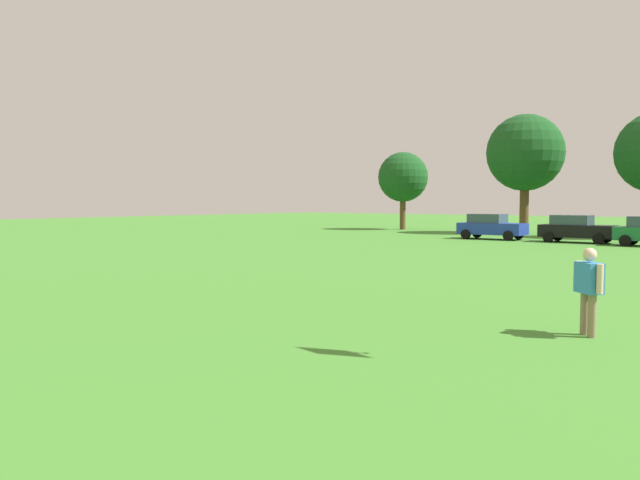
# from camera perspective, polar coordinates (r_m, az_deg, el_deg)

# --- Properties ---
(ground_plane) EXTENTS (160.00, 160.00, 0.00)m
(ground_plane) POSITION_cam_1_polar(r_m,az_deg,el_deg) (27.94, 22.20, -1.99)
(ground_plane) COLOR #42842D
(adult_bystander) EXTENTS (0.62, 0.60, 1.68)m
(adult_bystander) POSITION_cam_1_polar(r_m,az_deg,el_deg) (13.07, 22.91, -3.63)
(adult_bystander) COLOR #8C7259
(adult_bystander) RESTS_ON ground
(parked_car_blue_0) EXTENTS (4.30, 2.02, 1.68)m
(parked_car_blue_0) POSITION_cam_1_polar(r_m,az_deg,el_deg) (43.78, 15.03, 1.19)
(parked_car_blue_0) COLOR #1E38AD
(parked_car_blue_0) RESTS_ON ground
(parked_car_black_1) EXTENTS (4.30, 2.02, 1.68)m
(parked_car_black_1) POSITION_cam_1_polar(r_m,az_deg,el_deg) (41.97, 21.91, 0.96)
(parked_car_black_1) COLOR black
(parked_car_black_1) RESTS_ON ground
(tree_far_left) EXTENTS (4.39, 4.39, 6.84)m
(tree_far_left) POSITION_cam_1_polar(r_m,az_deg,el_deg) (56.98, 7.43, 5.58)
(tree_far_left) COLOR brown
(tree_far_left) RESTS_ON ground
(tree_left) EXTENTS (5.92, 5.92, 9.22)m
(tree_left) POSITION_cam_1_polar(r_m,az_deg,el_deg) (52.17, 17.87, 7.40)
(tree_left) COLOR brown
(tree_left) RESTS_ON ground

